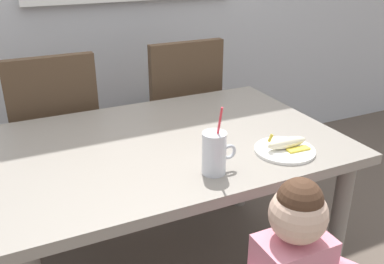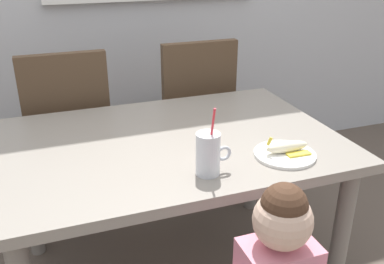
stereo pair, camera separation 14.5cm
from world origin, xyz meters
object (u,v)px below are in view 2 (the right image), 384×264
Objects in this scene: dining_chair_left at (68,126)px; snack_plate at (285,154)px; peeled_banana at (288,147)px; dining_table at (171,159)px; milk_cup at (208,156)px; dining_chair_right at (192,109)px.

snack_plate is (0.72, -0.96, 0.17)m from dining_chair_left.
dining_chair_left reaches higher than peeled_banana.
dining_chair_left is at bearing 127.07° from snack_plate.
snack_plate reaches higher than dining_table.
dining_table is 7.83× the size of peeled_banana.
dining_table is 0.47m from snack_plate.
milk_cup is 1.09× the size of snack_plate.
dining_chair_right is 5.55× the size of peeled_banana.
milk_cup is (-0.30, -1.00, 0.23)m from dining_chair_right.
dining_chair_right reaches higher than milk_cup.
dining_chair_right is at bearing 91.63° from peeled_banana.
dining_chair_left is at bearing 112.32° from milk_cup.
snack_plate is 0.03m from peeled_banana.
dining_chair_left reaches higher than milk_cup.
dining_chair_left is 1.21m from snack_plate.
peeled_banana is at bearing 21.63° from snack_plate.
dining_chair_left is 3.83× the size of milk_cup.
dining_table is at bearing 63.56° from dining_chair_right.
snack_plate is at bearing 90.85° from dining_chair_right.
snack_plate is (0.01, -0.98, 0.17)m from dining_chair_right.
dining_chair_left is at bearing 1.68° from dining_chair_right.
peeled_banana reaches higher than snack_plate.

